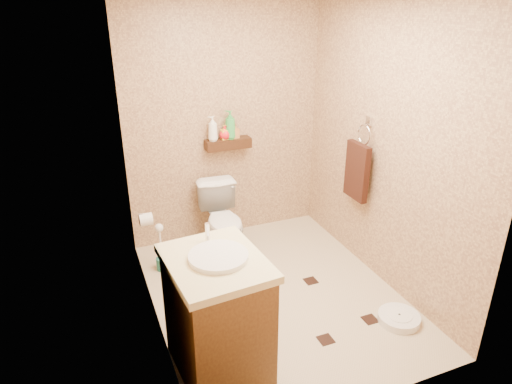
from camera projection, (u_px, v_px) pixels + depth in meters
name	position (u px, v px, depth m)	size (l,w,h in m)	color
ground	(275.00, 294.00, 3.95)	(2.50, 2.50, 0.00)	#C8B792
wall_back	(225.00, 124.00, 4.53)	(2.00, 0.04, 2.40)	tan
wall_front	(376.00, 239.00, 2.41)	(2.00, 0.04, 2.40)	tan
wall_left	(145.00, 183.00, 3.12)	(0.04, 2.50, 2.40)	tan
wall_right	(386.00, 149.00, 3.82)	(0.04, 2.50, 2.40)	tan
wall_shelf	(228.00, 144.00, 4.53)	(0.46, 0.14, 0.10)	#3E1F11
floor_accents	(279.00, 297.00, 3.91)	(1.29, 1.30, 0.01)	black
toilet	(223.00, 221.00, 4.45)	(0.39, 0.68, 0.69)	white
vanity	(218.00, 314.00, 3.01)	(0.64, 0.76, 1.01)	brown
bathroom_scale	(399.00, 318.00, 3.61)	(0.37, 0.37, 0.07)	white
toilet_brush	(161.00, 254.00, 4.24)	(0.11, 0.11, 0.48)	#186259
towel_ring	(358.00, 169.00, 4.10)	(0.12, 0.30, 0.76)	silver
toilet_paper	(146.00, 219.00, 3.94)	(0.12, 0.11, 0.12)	white
bottle_a	(213.00, 129.00, 4.41)	(0.09, 0.09, 0.24)	white
bottle_b	(224.00, 132.00, 4.47)	(0.07, 0.07, 0.15)	yellow
bottle_c	(225.00, 132.00, 4.48)	(0.11, 0.11, 0.14)	red
bottle_d	(230.00, 125.00, 4.47)	(0.11, 0.11, 0.28)	green
bottle_e	(235.00, 131.00, 4.51)	(0.06, 0.07, 0.14)	#C57F41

